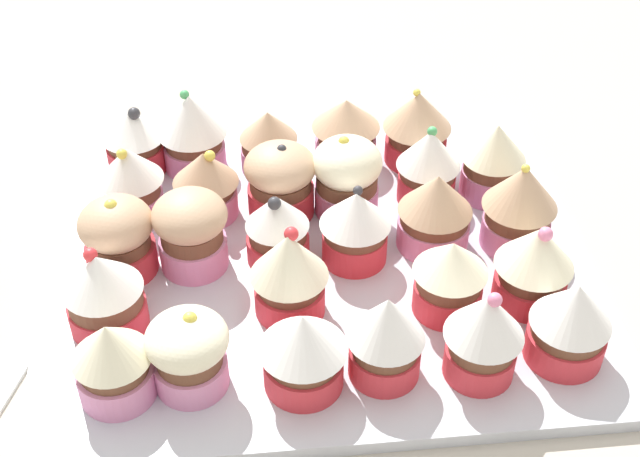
# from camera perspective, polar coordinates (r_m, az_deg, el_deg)

# --- Properties ---
(ground_plane) EXTENTS (1.80, 1.80, 0.03)m
(ground_plane) POSITION_cam_1_polar(r_m,az_deg,el_deg) (0.76, 0.00, -3.27)
(ground_plane) COLOR #B2A899
(baking_tray) EXTENTS (0.46, 0.39, 0.01)m
(baking_tray) POSITION_cam_1_polar(r_m,az_deg,el_deg) (0.75, 0.00, -2.10)
(baking_tray) COLOR silver
(baking_tray) RESTS_ON ground_plane
(cupcake_0) EXTENTS (0.06, 0.06, 0.07)m
(cupcake_0) POSITION_cam_1_polar(r_m,az_deg,el_deg) (0.63, -13.44, -8.38)
(cupcake_0) COLOR pink
(cupcake_0) RESTS_ON baking_tray
(cupcake_1) EXTENTS (0.06, 0.06, 0.07)m
(cupcake_1) POSITION_cam_1_polar(r_m,az_deg,el_deg) (0.63, -8.61, -7.96)
(cupcake_1) COLOR pink
(cupcake_1) RESTS_ON baking_tray
(cupcake_2) EXTENTS (0.06, 0.06, 0.07)m
(cupcake_2) POSITION_cam_1_polar(r_m,az_deg,el_deg) (0.62, -1.11, -7.88)
(cupcake_2) COLOR #D1333D
(cupcake_2) RESTS_ON baking_tray
(cupcake_3) EXTENTS (0.06, 0.06, 0.08)m
(cupcake_3) POSITION_cam_1_polar(r_m,az_deg,el_deg) (0.63, 4.35, -7.00)
(cupcake_3) COLOR #D1333D
(cupcake_3) RESTS_ON baking_tray
(cupcake_4) EXTENTS (0.06, 0.06, 0.08)m
(cupcake_4) POSITION_cam_1_polar(r_m,az_deg,el_deg) (0.63, 10.69, -6.73)
(cupcake_4) COLOR #D1333D
(cupcake_4) RESTS_ON baking_tray
(cupcake_5) EXTENTS (0.06, 0.06, 0.07)m
(cupcake_5) POSITION_cam_1_polar(r_m,az_deg,el_deg) (0.66, 16.08, -5.86)
(cupcake_5) COLOR #D1333D
(cupcake_5) RESTS_ON baking_tray
(cupcake_6) EXTENTS (0.06, 0.06, 0.07)m
(cupcake_6) POSITION_cam_1_polar(r_m,az_deg,el_deg) (0.68, -14.00, -4.00)
(cupcake_6) COLOR #D1333D
(cupcake_6) RESTS_ON baking_tray
(cupcake_7) EXTENTS (0.06, 0.06, 0.08)m
(cupcake_7) POSITION_cam_1_polar(r_m,az_deg,el_deg) (0.67, -2.04, -2.85)
(cupcake_7) COLOR #D1333D
(cupcake_7) RESTS_ON baking_tray
(cupcake_8) EXTENTS (0.06, 0.06, 0.07)m
(cupcake_8) POSITION_cam_1_polar(r_m,az_deg,el_deg) (0.68, 8.49, -3.05)
(cupcake_8) COLOR #D1333D
(cupcake_8) RESTS_ON baking_tray
(cupcake_9) EXTENTS (0.06, 0.06, 0.08)m
(cupcake_9) POSITION_cam_1_polar(r_m,az_deg,el_deg) (0.70, 13.84, -2.22)
(cupcake_9) COLOR #D1333D
(cupcake_9) RESTS_ON baking_tray
(cupcake_10) EXTENTS (0.06, 0.06, 0.07)m
(cupcake_10) POSITION_cam_1_polar(r_m,az_deg,el_deg) (0.72, -13.11, -0.64)
(cupcake_10) COLOR #D1333D
(cupcake_10) RESTS_ON baking_tray
(cupcake_11) EXTENTS (0.06, 0.06, 0.07)m
(cupcake_11) POSITION_cam_1_polar(r_m,az_deg,el_deg) (0.72, -8.44, -0.32)
(cupcake_11) COLOR pink
(cupcake_11) RESTS_ON baking_tray
(cupcake_12) EXTENTS (0.05, 0.05, 0.07)m
(cupcake_12) POSITION_cam_1_polar(r_m,az_deg,el_deg) (0.72, -2.80, -0.11)
(cupcake_12) COLOR #D1333D
(cupcake_12) RESTS_ON baking_tray
(cupcake_13) EXTENTS (0.06, 0.06, 0.07)m
(cupcake_13) POSITION_cam_1_polar(r_m,az_deg,el_deg) (0.72, 2.32, 0.21)
(cupcake_13) COLOR #D1333D
(cupcake_13) RESTS_ON baking_tray
(cupcake_14) EXTENTS (0.06, 0.06, 0.07)m
(cupcake_14) POSITION_cam_1_polar(r_m,az_deg,el_deg) (0.74, 7.55, 1.19)
(cupcake_14) COLOR pink
(cupcake_14) RESTS_ON baking_tray
(cupcake_15) EXTENTS (0.06, 0.06, 0.08)m
(cupcake_15) POSITION_cam_1_polar(r_m,az_deg,el_deg) (0.75, 12.97, 1.49)
(cupcake_15) COLOR pink
(cupcake_15) RESTS_ON baking_tray
(cupcake_16) EXTENTS (0.06, 0.06, 0.07)m
(cupcake_16) POSITION_cam_1_polar(r_m,az_deg,el_deg) (0.78, -12.27, 3.11)
(cupcake_16) COLOR pink
(cupcake_16) RESTS_ON baking_tray
(cupcake_17) EXTENTS (0.06, 0.06, 0.07)m
(cupcake_17) POSITION_cam_1_polar(r_m,az_deg,el_deg) (0.77, -7.48, 3.01)
(cupcake_17) COLOR pink
(cupcake_17) RESTS_ON baking_tray
(cupcake_18) EXTENTS (0.06, 0.06, 0.07)m
(cupcake_18) POSITION_cam_1_polar(r_m,az_deg,el_deg) (0.77, -2.61, 3.20)
(cupcake_18) COLOR #D1333D
(cupcake_18) RESTS_ON baking_tray
(cupcake_19) EXTENTS (0.06, 0.06, 0.08)m
(cupcake_19) POSITION_cam_1_polar(r_m,az_deg,el_deg) (0.77, 1.77, 3.50)
(cupcake_19) COLOR pink
(cupcake_19) RESTS_ON baking_tray
(cupcake_20) EXTENTS (0.06, 0.06, 0.08)m
(cupcake_20) POSITION_cam_1_polar(r_m,az_deg,el_deg) (0.79, 7.10, 4.19)
(cupcake_20) COLOR #D1333D
(cupcake_20) RESTS_ON baking_tray
(cupcake_21) EXTENTS (0.06, 0.06, 0.08)m
(cupcake_21) POSITION_cam_1_polar(r_m,az_deg,el_deg) (0.80, 11.29, 4.46)
(cupcake_21) COLOR pink
(cupcake_21) RESTS_ON baking_tray
(cupcake_22) EXTENTS (0.06, 0.06, 0.07)m
(cupcake_22) POSITION_cam_1_polar(r_m,az_deg,el_deg) (0.84, -12.08, 5.75)
(cupcake_22) COLOR #D1333D
(cupcake_22) RESTS_ON baking_tray
(cupcake_23) EXTENTS (0.07, 0.07, 0.08)m
(cupcake_23) POSITION_cam_1_polar(r_m,az_deg,el_deg) (0.83, -8.36, 6.39)
(cupcake_23) COLOR pink
(cupcake_23) RESTS_ON baking_tray
(cupcake_24) EXTENTS (0.05, 0.05, 0.06)m
(cupcake_24) POSITION_cam_1_polar(r_m,az_deg,el_deg) (0.82, -3.39, 5.78)
(cupcake_24) COLOR pink
(cupcake_24) RESTS_ON baking_tray
(cupcake_25) EXTENTS (0.06, 0.06, 0.07)m
(cupcake_25) POSITION_cam_1_polar(r_m,az_deg,el_deg) (0.83, 1.70, 6.53)
(cupcake_25) COLOR pink
(cupcake_25) RESTS_ON baking_tray
(cupcake_26) EXTENTS (0.07, 0.07, 0.08)m
(cupcake_26) POSITION_cam_1_polar(r_m,az_deg,el_deg) (0.84, 6.39, 6.72)
(cupcake_26) COLOR #D1333D
(cupcake_26) RESTS_ON baking_tray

